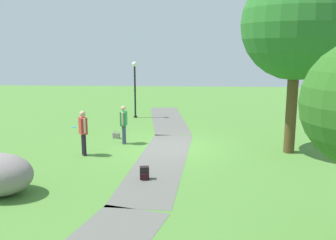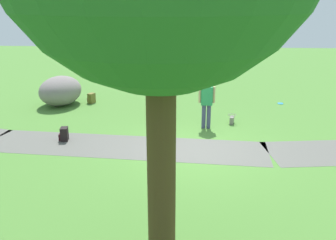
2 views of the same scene
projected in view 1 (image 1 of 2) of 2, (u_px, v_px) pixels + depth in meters
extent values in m
plane|color=#4C8034|center=(170.00, 147.00, 14.99)|extent=(48.00, 48.00, 0.00)
cube|color=#5D5C56|center=(168.00, 119.00, 20.92)|extent=(8.16, 2.76, 0.01)
cube|color=#5D5C56|center=(161.00, 161.00, 13.12)|extent=(8.10, 2.30, 0.01)
cylinder|color=#4E3C1F|center=(291.00, 109.00, 13.93)|extent=(0.41, 0.41, 3.39)
sphere|color=#2A6E29|center=(297.00, 24.00, 13.33)|extent=(4.04, 4.04, 4.04)
cylinder|color=black|center=(135.00, 117.00, 21.34)|extent=(0.20, 0.20, 0.10)
cylinder|color=black|center=(135.00, 92.00, 21.07)|extent=(0.10, 0.10, 2.92)
sphere|color=white|center=(135.00, 64.00, 20.76)|extent=(0.28, 0.28, 0.28)
cylinder|color=#404467|center=(124.00, 135.00, 15.39)|extent=(0.13, 0.13, 0.78)
cylinder|color=#404467|center=(124.00, 134.00, 15.54)|extent=(0.13, 0.13, 0.78)
cube|color=#2A8F4F|center=(124.00, 118.00, 15.33)|extent=(0.37, 0.25, 0.59)
cylinder|color=tan|center=(122.00, 119.00, 15.11)|extent=(0.08, 0.08, 0.52)
cylinder|color=tan|center=(125.00, 117.00, 15.54)|extent=(0.08, 0.08, 0.52)
sphere|color=tan|center=(123.00, 108.00, 15.25)|extent=(0.21, 0.21, 0.21)
cylinder|color=black|center=(83.00, 144.00, 13.85)|extent=(0.13, 0.13, 0.82)
cylinder|color=black|center=(84.00, 145.00, 13.71)|extent=(0.13, 0.13, 0.82)
cube|color=#B53330|center=(83.00, 126.00, 13.64)|extent=(0.43, 0.40, 0.62)
cylinder|color=tan|center=(81.00, 124.00, 13.82)|extent=(0.08, 0.08, 0.55)
cylinder|color=tan|center=(85.00, 126.00, 13.44)|extent=(0.08, 0.08, 0.55)
sphere|color=tan|center=(82.00, 114.00, 13.55)|extent=(0.22, 0.22, 0.22)
cube|color=gray|center=(116.00, 136.00, 16.41)|extent=(0.19, 0.34, 0.24)
torus|color=gray|center=(116.00, 132.00, 16.38)|extent=(0.32, 0.32, 0.02)
cube|color=olive|center=(8.00, 173.00, 11.27)|extent=(0.30, 0.34, 0.40)
cube|color=brown|center=(4.00, 177.00, 11.17)|extent=(0.14, 0.20, 0.18)
cube|color=black|center=(144.00, 173.00, 11.31)|extent=(0.24, 0.31, 0.40)
cube|color=black|center=(145.00, 177.00, 11.20)|extent=(0.09, 0.20, 0.18)
cylinder|color=#298FD8|center=(74.00, 127.00, 18.75)|extent=(0.23, 0.23, 0.02)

